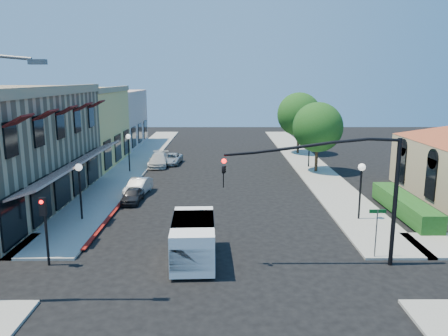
{
  "coord_description": "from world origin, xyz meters",
  "views": [
    {
      "loc": [
        0.15,
        -17.61,
        8.61
      ],
      "look_at": [
        0.23,
        11.39,
        2.6
      ],
      "focal_mm": 35.0,
      "sensor_mm": 36.0,
      "label": 1
    }
  ],
  "objects_px": {
    "lamppost_right_far": "(309,140)",
    "secondary_signal": "(44,219)",
    "lamppost_left_far": "(129,143)",
    "white_van": "(193,238)",
    "street_tree_b": "(299,114)",
    "parked_car_b": "(138,187)",
    "street_tree_a": "(318,127)",
    "lamppost_left_near": "(79,177)",
    "lamppost_right_near": "(361,177)",
    "street_name_sign": "(377,225)",
    "parked_car_a": "(133,195)",
    "parked_car_c": "(159,160)",
    "parked_car_d": "(171,159)",
    "signal_mast_arm": "(349,180)"
  },
  "relations": [
    {
      "from": "lamppost_right_near",
      "to": "parked_car_d",
      "type": "relative_size",
      "value": 0.93
    },
    {
      "from": "street_tree_b",
      "to": "parked_car_a",
      "type": "height_order",
      "value": "street_tree_b"
    },
    {
      "from": "street_tree_b",
      "to": "parked_car_b",
      "type": "bearing_deg",
      "value": -130.06
    },
    {
      "from": "lamppost_right_far",
      "to": "secondary_signal",
      "type": "bearing_deg",
      "value": -126.14
    },
    {
      "from": "lamppost_right_near",
      "to": "parked_car_a",
      "type": "xyz_separation_m",
      "value": [
        -14.7,
        4.0,
        -2.21
      ]
    },
    {
      "from": "street_name_sign",
      "to": "white_van",
      "type": "relative_size",
      "value": 0.54
    },
    {
      "from": "lamppost_left_far",
      "to": "white_van",
      "type": "relative_size",
      "value": 0.77
    },
    {
      "from": "street_tree_a",
      "to": "white_van",
      "type": "relative_size",
      "value": 1.4
    },
    {
      "from": "lamppost_right_near",
      "to": "parked_car_c",
      "type": "xyz_separation_m",
      "value": [
        -14.7,
        16.79,
        -2.09
      ]
    },
    {
      "from": "street_name_sign",
      "to": "lamppost_right_near",
      "type": "distance_m",
      "value": 5.98
    },
    {
      "from": "lamppost_left_near",
      "to": "secondary_signal",
      "type": "bearing_deg",
      "value": -85.66
    },
    {
      "from": "secondary_signal",
      "to": "lamppost_right_near",
      "type": "height_order",
      "value": "lamppost_right_near"
    },
    {
      "from": "white_van",
      "to": "parked_car_c",
      "type": "bearing_deg",
      "value": 102.21
    },
    {
      "from": "street_tree_b",
      "to": "secondary_signal",
      "type": "bearing_deg",
      "value": -118.77
    },
    {
      "from": "parked_car_d",
      "to": "secondary_signal",
      "type": "bearing_deg",
      "value": -91.22
    },
    {
      "from": "signal_mast_arm",
      "to": "parked_car_a",
      "type": "bearing_deg",
      "value": 138.94
    },
    {
      "from": "lamppost_left_near",
      "to": "parked_car_b",
      "type": "relative_size",
      "value": 0.98
    },
    {
      "from": "lamppost_left_near",
      "to": "lamppost_right_far",
      "type": "height_order",
      "value": "same"
    },
    {
      "from": "street_tree_b",
      "to": "secondary_signal",
      "type": "relative_size",
      "value": 2.11
    },
    {
      "from": "signal_mast_arm",
      "to": "street_tree_b",
      "type": "bearing_deg",
      "value": 84.49
    },
    {
      "from": "lamppost_left_far",
      "to": "street_name_sign",
      "type": "bearing_deg",
      "value": -51.06
    },
    {
      "from": "lamppost_left_near",
      "to": "lamppost_right_far",
      "type": "xyz_separation_m",
      "value": [
        17.0,
        16.0,
        0.0
      ]
    },
    {
      "from": "street_tree_b",
      "to": "white_van",
      "type": "height_order",
      "value": "street_tree_b"
    },
    {
      "from": "lamppost_left_far",
      "to": "secondary_signal",
      "type": "bearing_deg",
      "value": -88.61
    },
    {
      "from": "lamppost_right_far",
      "to": "parked_car_a",
      "type": "bearing_deg",
      "value": -140.77
    },
    {
      "from": "street_tree_b",
      "to": "parked_car_b",
      "type": "distance_m",
      "value": 23.64
    },
    {
      "from": "street_tree_b",
      "to": "street_name_sign",
      "type": "bearing_deg",
      "value": -92.5
    },
    {
      "from": "street_tree_a",
      "to": "signal_mast_arm",
      "type": "xyz_separation_m",
      "value": [
        -2.94,
        -20.5,
        -0.11
      ]
    },
    {
      "from": "street_tree_a",
      "to": "parked_car_c",
      "type": "bearing_deg",
      "value": 169.46
    },
    {
      "from": "secondary_signal",
      "to": "lamppost_right_near",
      "type": "bearing_deg",
      "value": 21.78
    },
    {
      "from": "secondary_signal",
      "to": "lamppost_left_near",
      "type": "relative_size",
      "value": 0.93
    },
    {
      "from": "parked_car_a",
      "to": "parked_car_c",
      "type": "bearing_deg",
      "value": 91.35
    },
    {
      "from": "lamppost_left_near",
      "to": "white_van",
      "type": "relative_size",
      "value": 0.77
    },
    {
      "from": "street_tree_a",
      "to": "street_tree_b",
      "type": "relative_size",
      "value": 0.92
    },
    {
      "from": "secondary_signal",
      "to": "lamppost_right_far",
      "type": "bearing_deg",
      "value": 53.86
    },
    {
      "from": "lamppost_left_near",
      "to": "parked_car_c",
      "type": "bearing_deg",
      "value": 82.2
    },
    {
      "from": "signal_mast_arm",
      "to": "lamppost_right_far",
      "type": "xyz_separation_m",
      "value": [
        2.64,
        22.5,
        -1.35
      ]
    },
    {
      "from": "street_name_sign",
      "to": "parked_car_c",
      "type": "distance_m",
      "value": 26.44
    },
    {
      "from": "lamppost_right_far",
      "to": "parked_car_c",
      "type": "relative_size",
      "value": 0.81
    },
    {
      "from": "street_name_sign",
      "to": "lamppost_left_near",
      "type": "height_order",
      "value": "lamppost_left_near"
    },
    {
      "from": "lamppost_right_near",
      "to": "lamppost_right_far",
      "type": "distance_m",
      "value": 16.0
    },
    {
      "from": "lamppost_left_near",
      "to": "parked_car_b",
      "type": "distance_m",
      "value": 6.91
    },
    {
      "from": "street_name_sign",
      "to": "parked_car_d",
      "type": "bearing_deg",
      "value": 117.85
    },
    {
      "from": "lamppost_left_far",
      "to": "lamppost_right_far",
      "type": "distance_m",
      "value": 17.12
    },
    {
      "from": "street_name_sign",
      "to": "lamppost_left_far",
      "type": "height_order",
      "value": "lamppost_left_far"
    },
    {
      "from": "lamppost_right_near",
      "to": "parked_car_a",
      "type": "bearing_deg",
      "value": 164.78
    },
    {
      "from": "street_tree_a",
      "to": "white_van",
      "type": "distance_m",
      "value": 22.63
    },
    {
      "from": "street_tree_b",
      "to": "lamppost_right_far",
      "type": "relative_size",
      "value": 1.97
    },
    {
      "from": "street_tree_b",
      "to": "parked_car_a",
      "type": "distance_m",
      "value": 25.32
    },
    {
      "from": "street_tree_a",
      "to": "lamppost_right_far",
      "type": "bearing_deg",
      "value": 98.53
    }
  ]
}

